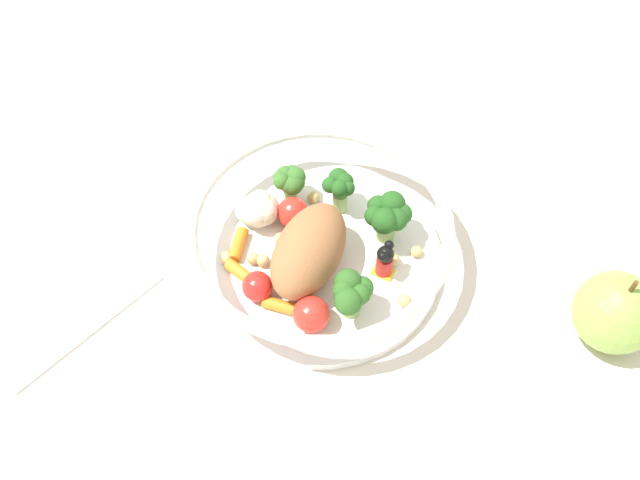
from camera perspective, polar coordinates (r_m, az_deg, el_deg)
The scene contains 4 objects.
ground_plane at distance 0.64m, azimuth -0.77°, elevation -0.22°, with size 2.40×2.40×0.00m, color silver.
food_container at distance 0.60m, azimuth -0.34°, elevation -0.01°, with size 0.23×0.23×0.07m.
loose_apple at distance 0.61m, azimuth 22.91°, elevation -5.44°, with size 0.07×0.07×0.08m.
folded_napkin at distance 0.65m, azimuth -20.91°, elevation -4.02°, with size 0.15×0.11×0.01m, color white.
Camera 1 is at (0.34, 0.12, 0.52)m, focal length 39.28 mm.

